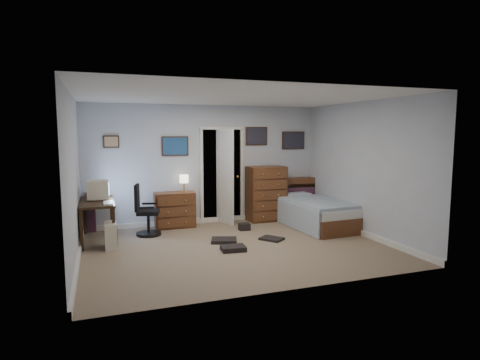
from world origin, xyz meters
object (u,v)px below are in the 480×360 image
at_px(tall_dresser, 266,194).
at_px(bed, 315,213).
at_px(office_chair, 145,216).
at_px(low_dresser, 175,210).
at_px(computer_desk, 92,211).

xyz_separation_m(tall_dresser, bed, (0.69, -0.91, -0.31)).
distance_m(office_chair, low_dresser, 0.80).
distance_m(computer_desk, tall_dresser, 3.62).
bearing_deg(bed, computer_desk, 172.02).
bearing_deg(low_dresser, tall_dresser, 1.79).
height_order(low_dresser, bed, low_dresser).
distance_m(tall_dresser, bed, 1.19).
distance_m(computer_desk, low_dresser, 1.69).
height_order(low_dresser, tall_dresser, tall_dresser).
height_order(office_chair, bed, office_chair).
bearing_deg(tall_dresser, low_dresser, 177.69).
distance_m(computer_desk, office_chair, 0.95).
height_order(office_chair, tall_dresser, tall_dresser).
bearing_deg(office_chair, bed, 4.82).
bearing_deg(tall_dresser, bed, -54.37).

